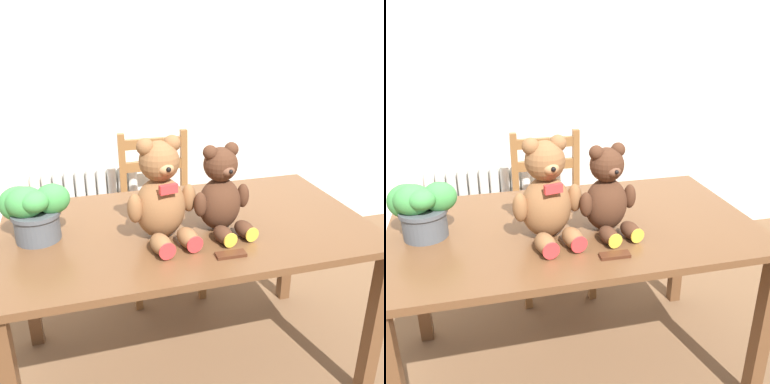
# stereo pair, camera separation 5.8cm
# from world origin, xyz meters

# --- Properties ---
(wall_back) EXTENTS (8.00, 0.04, 2.60)m
(wall_back) POSITION_xyz_m (0.00, 1.67, 1.30)
(wall_back) COLOR silver
(wall_back) RESTS_ON ground_plane
(radiator) EXTENTS (0.70, 0.10, 0.65)m
(radiator) POSITION_xyz_m (-0.37, 1.60, 0.29)
(radiator) COLOR white
(radiator) RESTS_ON ground_plane
(dining_table) EXTENTS (1.51, 0.86, 0.77)m
(dining_table) POSITION_xyz_m (0.00, 0.43, 0.67)
(dining_table) COLOR brown
(dining_table) RESTS_ON ground_plane
(wooden_chair_behind) EXTENTS (0.42, 0.45, 0.94)m
(wooden_chair_behind) POSITION_xyz_m (0.04, 1.20, 0.47)
(wooden_chair_behind) COLOR brown
(wooden_chair_behind) RESTS_ON ground_plane
(teddy_bear_left) EXTENTS (0.28, 0.30, 0.40)m
(teddy_bear_left) POSITION_xyz_m (-0.12, 0.34, 0.94)
(teddy_bear_left) COLOR brown
(teddy_bear_left) RESTS_ON dining_table
(teddy_bear_right) EXTENTS (0.25, 0.27, 0.36)m
(teddy_bear_right) POSITION_xyz_m (0.12, 0.35, 0.92)
(teddy_bear_right) COLOR #472819
(teddy_bear_right) RESTS_ON dining_table
(potted_plant) EXTENTS (0.26, 0.19, 0.22)m
(potted_plant) POSITION_xyz_m (-0.59, 0.46, 0.89)
(potted_plant) COLOR #4C5156
(potted_plant) RESTS_ON dining_table
(chocolate_bar) EXTENTS (0.11, 0.05, 0.01)m
(chocolate_bar) POSITION_xyz_m (0.08, 0.13, 0.77)
(chocolate_bar) COLOR #472314
(chocolate_bar) RESTS_ON dining_table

